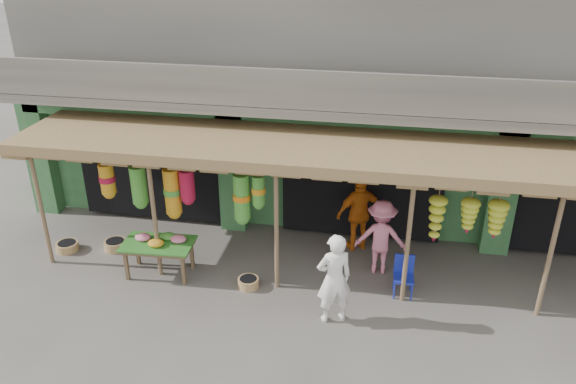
% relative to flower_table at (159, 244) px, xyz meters
% --- Properties ---
extents(ground, '(80.00, 80.00, 0.00)m').
position_rel_flower_table_xyz_m(ground, '(3.98, 0.16, -0.70)').
color(ground, '#514C47').
rests_on(ground, ground).
extents(building, '(16.40, 6.80, 7.00)m').
position_rel_flower_table_xyz_m(building, '(3.98, 5.03, 2.67)').
color(building, gray).
rests_on(building, ground).
extents(awning, '(14.00, 2.70, 2.79)m').
position_rel_flower_table_xyz_m(awning, '(3.83, 0.96, 1.87)').
color(awning, brown).
rests_on(awning, ground).
extents(flower_table, '(1.49, 0.92, 0.87)m').
position_rel_flower_table_xyz_m(flower_table, '(0.00, 0.00, 0.00)').
color(flower_table, brown).
rests_on(flower_table, ground).
extents(blue_chair, '(0.40, 0.41, 0.82)m').
position_rel_flower_table_xyz_m(blue_chair, '(4.98, 0.22, -0.25)').
color(blue_chair, '#172398').
rests_on(blue_chair, ground).
extents(basket_left, '(0.53, 0.53, 0.21)m').
position_rel_flower_table_xyz_m(basket_left, '(-1.41, 0.73, -0.60)').
color(basket_left, olive).
rests_on(basket_left, ground).
extents(basket_mid, '(0.52, 0.52, 0.19)m').
position_rel_flower_table_xyz_m(basket_mid, '(-2.45, 0.48, -0.61)').
color(basket_mid, olive).
rests_on(basket_mid, ground).
extents(basket_right, '(0.53, 0.53, 0.19)m').
position_rel_flower_table_xyz_m(basket_right, '(1.91, -0.16, -0.61)').
color(basket_right, '#9B6F48').
rests_on(basket_right, ground).
extents(person_front, '(0.78, 0.67, 1.80)m').
position_rel_flower_table_xyz_m(person_front, '(3.71, -0.88, 0.20)').
color(person_front, white).
rests_on(person_front, ground).
extents(person_vendor, '(1.15, 0.89, 1.81)m').
position_rel_flower_table_xyz_m(person_vendor, '(3.98, 1.76, 0.20)').
color(person_vendor, '#CD6113').
rests_on(person_vendor, ground).
extents(person_shopper, '(1.07, 0.63, 1.64)m').
position_rel_flower_table_xyz_m(person_shopper, '(4.48, 0.93, 0.12)').
color(person_shopper, '#D16E8A').
rests_on(person_shopper, ground).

